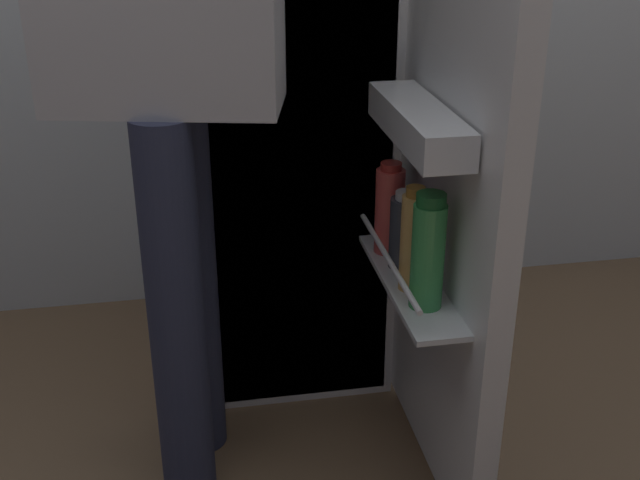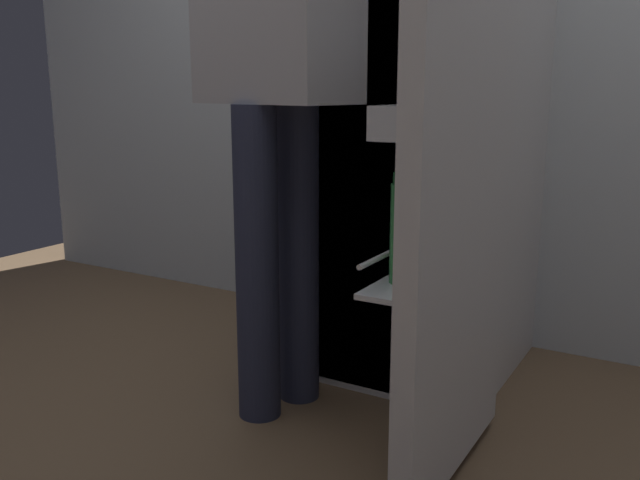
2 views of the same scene
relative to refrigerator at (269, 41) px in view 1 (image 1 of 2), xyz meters
name	(u,v)px [view 1 (image 1 of 2)]	position (x,y,z in m)	size (l,w,h in m)	color
ground_plane	(296,464)	(-0.02, -0.52, -0.91)	(5.10, 5.10, 0.00)	brown
refrigerator	(269,41)	(0.00, 0.00, 0.00)	(0.65, 1.25, 1.82)	white
person	(166,7)	(-0.25, -0.47, 0.16)	(0.58, 0.83, 1.75)	#2D334C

